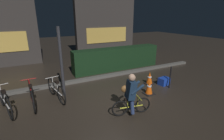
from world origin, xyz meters
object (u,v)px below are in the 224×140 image
object	(u,v)px
parked_bike_leftmost	(5,101)
cyclist	(131,94)
traffic_cone_near	(149,87)
closed_umbrella	(170,77)
blue_crate	(164,81)
traffic_cone_far	(150,78)
street_post	(61,63)
parked_bike_left_mid	(31,95)
parked_bike_center_left	(56,90)

from	to	relation	value
parked_bike_leftmost	cyclist	distance (m)	3.70
traffic_cone_near	closed_umbrella	bearing A→B (deg)	7.25
traffic_cone_near	blue_crate	size ratio (longest dim) A/B	1.26
cyclist	closed_umbrella	distance (m)	2.69
traffic_cone_far	street_post	bearing A→B (deg)	170.89
street_post	traffic_cone_near	bearing A→B (deg)	-24.89
cyclist	closed_umbrella	bearing A→B (deg)	31.57
traffic_cone_far	parked_bike_left_mid	bearing A→B (deg)	175.58
parked_bike_leftmost	parked_bike_center_left	size ratio (longest dim) A/B	1.06
street_post	parked_bike_left_mid	world-z (taller)	street_post
parked_bike_leftmost	blue_crate	xyz separation A→B (m)	(5.70, -0.60, -0.21)
parked_bike_center_left	traffic_cone_far	size ratio (longest dim) A/B	2.93
blue_crate	parked_bike_leftmost	bearing A→B (deg)	173.99
parked_bike_leftmost	parked_bike_center_left	distance (m)	1.49
cyclist	closed_umbrella	size ratio (longest dim) A/B	1.47
parked_bike_leftmost	cyclist	world-z (taller)	cyclist
parked_bike_center_left	blue_crate	size ratio (longest dim) A/B	3.57
traffic_cone_near	cyclist	distance (m)	1.59
street_post	parked_bike_left_mid	distance (m)	1.37
parked_bike_center_left	parked_bike_left_mid	bearing A→B (deg)	83.03
parked_bike_center_left	closed_umbrella	world-z (taller)	closed_umbrella
parked_bike_leftmost	parked_bike_left_mid	xyz separation A→B (m)	(0.72, 0.10, 0.00)
parked_bike_center_left	traffic_cone_far	world-z (taller)	parked_bike_center_left
traffic_cone_near	cyclist	xyz separation A→B (m)	(-1.34, -0.78, 0.36)
cyclist	street_post	bearing A→B (deg)	136.51
parked_bike_center_left	closed_umbrella	bearing A→B (deg)	-114.42
street_post	traffic_cone_near	distance (m)	3.23
street_post	parked_bike_leftmost	world-z (taller)	street_post
parked_bike_leftmost	blue_crate	distance (m)	5.73
street_post	parked_bike_center_left	size ratio (longest dim) A/B	1.55
parked_bike_leftmost	traffic_cone_far	xyz separation A→B (m)	(5.21, -0.25, -0.10)
cyclist	closed_umbrella	xyz separation A→B (m)	(2.52, 0.93, -0.22)
street_post	traffic_cone_near	size ratio (longest dim) A/B	4.38
traffic_cone_near	blue_crate	xyz separation A→B (m)	(1.13, 0.40, -0.12)
parked_bike_left_mid	cyclist	size ratio (longest dim) A/B	1.40
street_post	closed_umbrella	distance (m)	4.22
parked_bike_left_mid	blue_crate	size ratio (longest dim) A/B	3.95
parked_bike_left_mid	blue_crate	xyz separation A→B (m)	(4.98, -0.70, -0.21)
traffic_cone_near	traffic_cone_far	xyz separation A→B (m)	(0.64, 0.75, -0.01)
cyclist	traffic_cone_near	bearing A→B (deg)	41.53
parked_bike_center_left	cyclist	bearing A→B (deg)	-148.99
parked_bike_center_left	closed_umbrella	size ratio (longest dim) A/B	1.85
street_post	parked_bike_leftmost	distance (m)	1.99
blue_crate	closed_umbrella	xyz separation A→B (m)	(0.05, -0.25, 0.26)
parked_bike_leftmost	parked_bike_center_left	world-z (taller)	parked_bike_leftmost
parked_bike_left_mid	closed_umbrella	distance (m)	5.12
street_post	blue_crate	distance (m)	4.17
parked_bike_leftmost	blue_crate	world-z (taller)	parked_bike_leftmost
parked_bike_left_mid	blue_crate	distance (m)	5.03
traffic_cone_near	traffic_cone_far	bearing A→B (deg)	49.71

